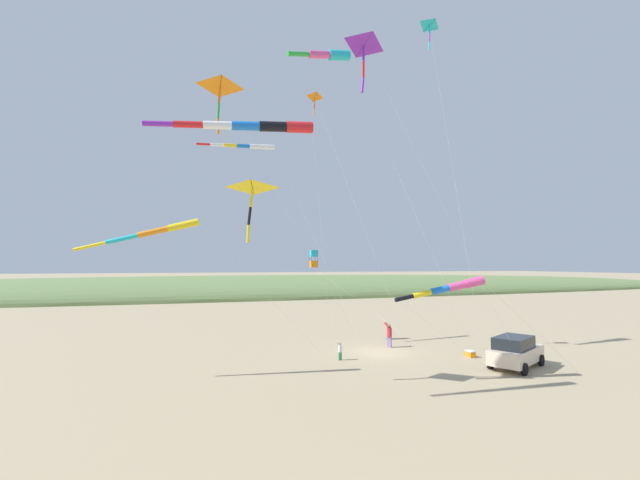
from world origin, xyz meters
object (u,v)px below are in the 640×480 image
at_px(person_child_green_jacket, 340,350).
at_px(kite_windsock_magenta_far_left, 328,55).
at_px(kite_windsock_rainbow_low_near, 156,231).
at_px(kite_delta_teal_far_right, 364,47).
at_px(person_adult_flyer, 389,334).
at_px(kite_windsock_purple_drifting, 255,126).
at_px(kite_delta_orange_high_right, 253,188).
at_px(kite_windsock_striped_overhead, 452,287).
at_px(kite_delta_green_low_center, 220,88).
at_px(cooler_box, 470,354).
at_px(kite_windsock_long_streamer_left, 247,146).
at_px(kite_box_black_fish_shape, 314,259).
at_px(parked_car, 515,351).
at_px(kite_delta_white_trailing, 315,99).
at_px(kite_delta_long_streamer_right, 429,27).

relative_size(person_child_green_jacket, kite_windsock_magenta_far_left, 0.05).
relative_size(kite_windsock_rainbow_low_near, kite_delta_teal_far_right, 0.85).
bearing_deg(person_adult_flyer, kite_windsock_magenta_far_left, 92.31).
distance_m(person_adult_flyer, kite_windsock_purple_drifting, 18.38).
xyz_separation_m(kite_delta_orange_high_right, kite_delta_teal_far_right, (-2.79, -4.97, 6.78)).
bearing_deg(kite_windsock_magenta_far_left, person_child_green_jacket, 178.57).
bearing_deg(person_child_green_jacket, kite_windsock_magenta_far_left, -1.43).
distance_m(kite_windsock_rainbow_low_near, kite_windsock_striped_overhead, 16.20).
relative_size(person_child_green_jacket, kite_windsock_rainbow_low_near, 0.08).
xyz_separation_m(kite_delta_green_low_center, kite_delta_teal_far_right, (-2.62, -6.65, 1.83)).
relative_size(kite_delta_orange_high_right, kite_windsock_striped_overhead, 1.35).
height_order(person_child_green_jacket, kite_windsock_purple_drifting, kite_windsock_purple_drifting).
distance_m(kite_delta_green_low_center, kite_delta_teal_far_right, 7.38).
height_order(kite_windsock_magenta_far_left, kite_windsock_rainbow_low_near, kite_windsock_magenta_far_left).
xyz_separation_m(cooler_box, kite_windsock_striped_overhead, (-4.33, 4.40, 4.68)).
height_order(kite_windsock_long_streamer_left, kite_box_black_fish_shape, kite_windsock_long_streamer_left).
bearing_deg(kite_windsock_striped_overhead, kite_windsock_purple_drifting, 91.90).
bearing_deg(parked_car, kite_delta_green_low_center, 87.99).
relative_size(kite_delta_white_trailing, kite_delta_long_streamer_right, 0.84).
distance_m(person_adult_flyer, kite_delta_orange_high_right, 15.72).
bearing_deg(kite_windsock_purple_drifting, kite_windsock_striped_overhead, -88.10).
bearing_deg(parked_car, person_adult_flyer, 30.87).
relative_size(kite_windsock_magenta_far_left, kite_delta_green_low_center, 1.44).
xyz_separation_m(parked_car, kite_delta_teal_far_right, (-2.02, 10.53, 15.81)).
relative_size(kite_delta_orange_high_right, kite_windsock_long_streamer_left, 0.95).
xyz_separation_m(person_child_green_jacket, kite_delta_white_trailing, (2.50, 0.91, 17.32)).
distance_m(kite_windsock_striped_overhead, kite_box_black_fish_shape, 13.15).
distance_m(kite_windsock_magenta_far_left, kite_delta_long_streamer_right, 7.22).
height_order(person_adult_flyer, kite_delta_orange_high_right, kite_delta_orange_high_right).
relative_size(kite_windsock_purple_drifting, kite_windsock_long_streamer_left, 0.81).
distance_m(parked_car, kite_box_black_fish_shape, 15.51).
distance_m(person_child_green_jacket, kite_box_black_fish_shape, 8.64).
height_order(kite_windsock_rainbow_low_near, kite_box_black_fish_shape, kite_windsock_rainbow_low_near).
relative_size(kite_windsock_rainbow_low_near, kite_delta_orange_high_right, 0.97).
height_order(kite_windsock_purple_drifting, kite_delta_white_trailing, kite_delta_white_trailing).
bearing_deg(kite_delta_teal_far_right, kite_delta_white_trailing, -2.03).
distance_m(cooler_box, kite_box_black_fish_shape, 13.28).
distance_m(kite_windsock_magenta_far_left, kite_windsock_purple_drifting, 14.21).
height_order(person_adult_flyer, kite_delta_white_trailing, kite_delta_white_trailing).
relative_size(parked_car, cooler_box, 7.48).
xyz_separation_m(person_adult_flyer, kite_delta_white_trailing, (-0.09, 5.74, 16.97)).
xyz_separation_m(kite_windsock_purple_drifting, kite_delta_teal_far_right, (-0.43, -5.21, 4.40)).
bearing_deg(cooler_box, kite_windsock_purple_drifting, 107.37).
distance_m(kite_windsock_magenta_far_left, kite_box_black_fish_shape, 15.33).
bearing_deg(kite_windsock_purple_drifting, kite_delta_white_trailing, -31.78).
xyz_separation_m(kite_windsock_rainbow_low_near, kite_windsock_long_streamer_left, (7.69, -5.78, 7.45)).
relative_size(kite_delta_orange_high_right, kite_delta_long_streamer_right, 0.69).
xyz_separation_m(kite_delta_white_trailing, kite_delta_teal_far_right, (-9.37, 0.33, -1.21)).
distance_m(kite_windsock_purple_drifting, kite_windsock_striped_overhead, 12.95).
xyz_separation_m(person_adult_flyer, kite_windsock_rainbow_low_near, (-3.66, 15.82, 6.88)).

